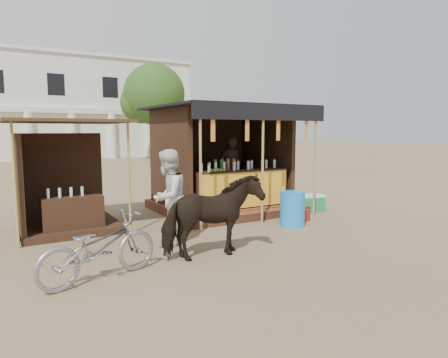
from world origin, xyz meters
TOP-DOWN VIEW (x-y plane):
  - ground at (0.00, 0.00)m, footprint 120.00×120.00m
  - main_stall at (1.02, 3.36)m, footprint 3.60×3.61m
  - secondary_stall at (-3.17, 3.24)m, footprint 2.40×2.40m
  - cow at (-1.24, -0.14)m, footprint 1.70×0.82m
  - motorbike at (-3.12, -0.21)m, footprint 1.95×1.12m
  - bystander at (-1.57, 0.99)m, footprint 1.12×1.09m
  - blue_barrel at (1.43, 0.98)m, footprint 0.61×0.61m
  - red_crate at (1.92, 1.31)m, footprint 0.47×0.45m
  - cooler at (2.94, 2.03)m, footprint 0.72×0.57m
  - background_building at (-2.00, 29.94)m, footprint 26.00×7.45m
  - tree at (5.81, 22.14)m, footprint 4.50×4.40m

SIDE VIEW (x-z plane):
  - ground at x=0.00m, z-range 0.00..0.00m
  - red_crate at x=1.92m, z-range 0.00..0.27m
  - cooler at x=2.94m, z-range 0.00..0.46m
  - blue_barrel at x=1.43m, z-range 0.00..0.79m
  - motorbike at x=-3.12m, z-range 0.00..0.97m
  - cow at x=-1.24m, z-range 0.00..1.42m
  - secondary_stall at x=-3.17m, z-range -0.34..2.04m
  - bystander at x=-1.57m, z-range 0.00..1.81m
  - main_stall at x=1.02m, z-range -0.36..2.42m
  - background_building at x=-2.00m, z-range -0.11..8.07m
  - tree at x=5.81m, z-range 1.13..8.13m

